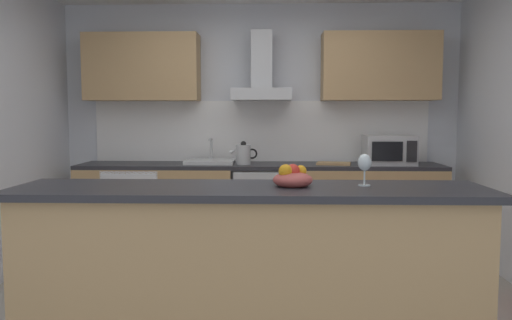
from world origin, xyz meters
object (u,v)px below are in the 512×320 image
object	(u,v)px
refrigerator	(137,209)
chopping_board	(334,163)
oven	(261,206)
sink	(210,161)
microwave	(389,150)
fruit_bowl	(293,178)
kettle	(244,154)
range_hood	(262,79)
wine_glass	(365,164)

from	to	relation	value
refrigerator	chopping_board	xyz separation A→B (m)	(2.06, -0.02, 0.49)
oven	sink	world-z (taller)	sink
microwave	sink	xyz separation A→B (m)	(-1.84, 0.04, -0.12)
oven	fruit_bowl	distance (m)	2.54
oven	microwave	world-z (taller)	microwave
kettle	range_hood	size ratio (longest dim) A/B	0.40
refrigerator	kettle	bearing A→B (deg)	-1.57
microwave	wine_glass	distance (m)	2.49
sink	chopping_board	distance (m)	1.28
wine_glass	chopping_board	size ratio (longest dim) A/B	0.52
kettle	fruit_bowl	bearing A→B (deg)	-80.40
kettle	wine_glass	bearing A→B (deg)	-71.28
sink	kettle	size ratio (longest dim) A/B	1.73
oven	kettle	bearing A→B (deg)	-169.58
refrigerator	wine_glass	bearing A→B (deg)	-51.28
wine_glass	chopping_board	world-z (taller)	wine_glass
refrigerator	range_hood	xyz separation A→B (m)	(1.31, 0.13, 1.36)
microwave	fruit_bowl	bearing A→B (deg)	-113.93
sink	kettle	xyz separation A→B (m)	(0.35, -0.04, 0.08)
sink	kettle	distance (m)	0.36
fruit_bowl	kettle	bearing A→B (deg)	99.60
range_hood	wine_glass	distance (m)	2.71
range_hood	chopping_board	world-z (taller)	range_hood
microwave	chopping_board	world-z (taller)	microwave
range_hood	fruit_bowl	world-z (taller)	range_hood
fruit_bowl	chopping_board	distance (m)	2.49
microwave	kettle	xyz separation A→B (m)	(-1.49, -0.01, -0.04)
microwave	range_hood	bearing A→B (deg)	173.12
refrigerator	fruit_bowl	size ratio (longest dim) A/B	3.86
wine_glass	range_hood	bearing A→B (deg)	103.79
oven	sink	distance (m)	0.71
fruit_bowl	oven	bearing A→B (deg)	95.27
kettle	fruit_bowl	world-z (taller)	kettle
fruit_bowl	chopping_board	bearing A→B (deg)	77.99
kettle	range_hood	world-z (taller)	range_hood
oven	chopping_board	world-z (taller)	chopping_board
refrigerator	fruit_bowl	distance (m)	2.97
range_hood	chopping_board	distance (m)	1.16
sink	wine_glass	size ratio (longest dim) A/B	2.81
refrigerator	wine_glass	distance (m)	3.18
kettle	chopping_board	distance (m)	0.93
oven	fruit_bowl	bearing A→B (deg)	-84.73
sink	wine_glass	world-z (taller)	wine_glass
microwave	chopping_board	xyz separation A→B (m)	(-0.56, 0.00, -0.14)
refrigerator	microwave	size ratio (longest dim) A/B	1.70
kettle	chopping_board	world-z (taller)	kettle
microwave	fruit_bowl	xyz separation A→B (m)	(-1.08, -2.43, 0.01)
chopping_board	fruit_bowl	bearing A→B (deg)	-102.01
kettle	range_hood	bearing A→B (deg)	41.69
sink	refrigerator	bearing A→B (deg)	-178.99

